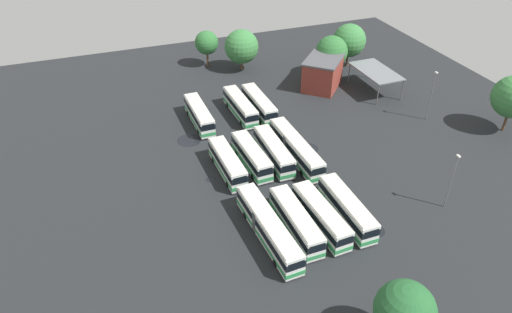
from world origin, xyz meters
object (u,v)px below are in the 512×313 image
object	(u,v)px
bus_row1_slot1	(252,156)
tree_northeast	(242,47)
bus_row0_slot2	(240,106)
bus_row1_slot2	(274,151)
bus_row1_slot3	(296,148)
bus_row2_slot1	(296,221)
bus_row0_slot0	(199,115)
tree_east_edge	(332,52)
maintenance_shelter	(376,72)
bus_row2_slot2	(321,216)
bus_row1_slot0	(227,163)
tree_west_edge	(207,43)
bus_row2_slot0	(268,227)
tree_northwest	(349,41)
tree_north_edge	(405,311)
depot_building	(323,73)
lamp_post_by_building	(431,94)
bus_row0_slot3	(259,104)
bus_row2_slot3	(347,208)
lamp_post_far_corner	(452,179)

from	to	relation	value
bus_row1_slot1	tree_northeast	bearing A→B (deg)	163.20
bus_row0_slot2	bus_row1_slot2	size ratio (longest dim) A/B	1.02
bus_row1_slot2	bus_row1_slot1	bearing A→B (deg)	-89.37
bus_row1_slot1	bus_row1_slot3	world-z (taller)	same
bus_row2_slot1	bus_row0_slot0	bearing A→B (deg)	-171.98
tree_east_edge	bus_row1_slot2	bearing A→B (deg)	-42.71
bus_row0_slot0	maintenance_shelter	xyz separation A→B (m)	(-0.46, 35.29, 2.28)
bus_row1_slot2	bus_row2_slot2	size ratio (longest dim) A/B	1.00
tree_northeast	bus_row2_slot2	bearing A→B (deg)	-7.65
bus_row1_slot0	tree_west_edge	bearing A→B (deg)	168.44
bus_row0_slot0	bus_row2_slot0	xyz separation A→B (m)	(30.42, 0.61, 0.00)
bus_row1_slot2	tree_northwest	xyz separation A→B (m)	(-27.90, 28.61, 3.95)
bus_row2_slot0	tree_northeast	xyz separation A→B (m)	(-49.39, 13.76, 3.40)
bus_row1_slot1	maintenance_shelter	size ratio (longest dim) A/B	0.97
bus_row1_slot1	tree_northeast	distance (m)	35.71
bus_row0_slot0	tree_north_edge	xyz separation A→B (m)	(48.78, 6.85, 3.51)
depot_building	lamp_post_by_building	xyz separation A→B (m)	(18.03, 11.39, 1.89)
bus_row1_slot0	maintenance_shelter	size ratio (longest dim) A/B	0.98
bus_row1_slot2	bus_row1_slot3	world-z (taller)	same
bus_row0_slot3	bus_row2_slot1	xyz separation A→B (m)	(30.60, -6.72, -0.00)
bus_row1_slot2	lamp_post_by_building	bearing A→B (deg)	94.64
bus_row2_slot3	tree_north_edge	bearing A→B (deg)	-14.40
tree_east_edge	tree_west_edge	world-z (taller)	tree_east_edge
bus_row0_slot0	tree_east_edge	bearing A→B (deg)	107.47
bus_row1_slot1	tree_east_edge	size ratio (longest dim) A/B	1.24
bus_row2_slot1	lamp_post_by_building	size ratio (longest dim) A/B	1.26
bus_row0_slot3	tree_east_edge	bearing A→B (deg)	116.28
bus_row0_slot0	bus_row1_slot3	xyz separation A→B (m)	(15.39, 11.20, 0.00)
bus_row2_slot0	bus_row2_slot2	xyz separation A→B (m)	(0.37, 7.08, -0.00)
bus_row2_slot0	bus_row0_slot2	bearing A→B (deg)	167.18
bus_row2_slot3	lamp_post_by_building	xyz separation A→B (m)	(-18.08, 26.34, 3.14)
tree_northeast	depot_building	bearing A→B (deg)	41.82
bus_row1_slot0	lamp_post_by_building	xyz separation A→B (m)	(-2.97, 37.71, 3.14)
bus_row1_slot0	tree_northwest	size ratio (longest dim) A/B	1.16
bus_row2_slot3	depot_building	size ratio (longest dim) A/B	1.06
bus_row1_slot1	lamp_post_far_corner	xyz separation A→B (m)	(18.11, 21.14, 2.79)
bus_row1_slot0	bus_row0_slot3	bearing A→B (deg)	144.97
bus_row2_slot1	lamp_post_by_building	xyz separation A→B (m)	(-18.03, 33.54, 3.14)
lamp_post_far_corner	tree_west_edge	size ratio (longest dim) A/B	1.08
bus_row0_slot2	bus_row1_slot3	size ratio (longest dim) A/B	0.78
lamp_post_far_corner	tree_west_edge	world-z (taller)	lamp_post_far_corner
bus_row0_slot3	bus_row2_slot1	bearing A→B (deg)	-12.39
bus_row1_slot3	bus_row2_slot3	world-z (taller)	same
bus_row2_slot3	tree_northwest	xyz separation A→B (m)	(-43.53, 24.81, 3.95)
tree_northeast	bus_row0_slot0	bearing A→B (deg)	-37.13
bus_row0_slot2	tree_northwest	size ratio (longest dim) A/B	1.25
bus_row0_slot2	maintenance_shelter	bearing A→B (deg)	90.29
bus_row1_slot0	tree_west_edge	distance (m)	40.12
bus_row0_slot2	maintenance_shelter	xyz separation A→B (m)	(-0.14, 27.69, 2.28)
bus_row1_slot1	bus_row1_slot2	distance (m)	3.61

